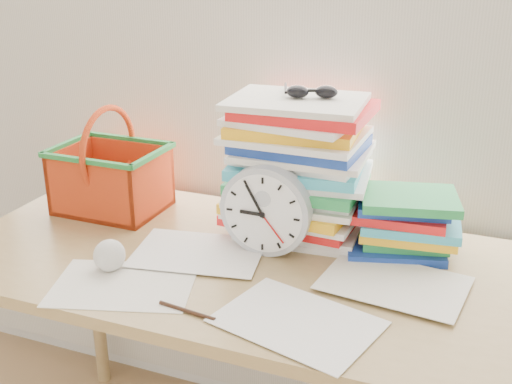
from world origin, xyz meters
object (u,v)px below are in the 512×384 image
at_px(clock, 266,210).
at_px(paper_stack, 299,167).
at_px(desk, 236,285).
at_px(book_stack, 404,223).
at_px(basket, 110,160).

bearing_deg(clock, paper_stack, 77.23).
height_order(desk, clock, clock).
bearing_deg(clock, book_stack, 23.08).
bearing_deg(basket, paper_stack, 5.87).
relative_size(desk, book_stack, 5.45).
bearing_deg(paper_stack, clock, -102.77).
height_order(clock, basket, basket).
distance_m(desk, clock, 0.20).
bearing_deg(basket, clock, -10.47).
relative_size(paper_stack, basket, 1.21).
bearing_deg(paper_stack, basket, -174.76).
bearing_deg(desk, clock, 42.69).
bearing_deg(book_stack, paper_stack, 176.58).
xyz_separation_m(desk, paper_stack, (0.09, 0.20, 0.25)).
relative_size(clock, basket, 0.76).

